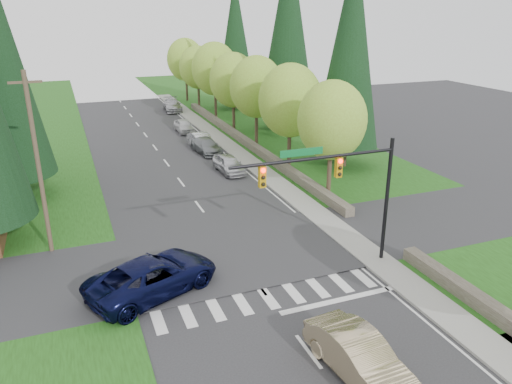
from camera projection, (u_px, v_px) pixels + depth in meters
ground at (298, 337)px, 20.77m from camera, size 120.00×120.00×0.00m
grass_east at (333, 167)px, 42.65m from camera, size 14.00×110.00×0.06m
cross_street at (235, 254)px, 27.76m from camera, size 120.00×8.00×0.10m
sidewalk_east at (258, 168)px, 42.31m from camera, size 1.80×80.00×0.13m
curb_east at (249, 169)px, 42.02m from camera, size 0.20×80.00×0.13m
stone_wall_north at (244, 141)px, 49.77m from camera, size 0.70×40.00×0.70m
traffic_signal at (341, 179)px, 24.45m from camera, size 8.70×0.37×6.80m
utility_pole at (38, 164)px, 26.22m from camera, size 1.60×0.24×10.00m
decid_tree_0 at (332, 120)px, 34.17m from camera, size 4.80×4.80×8.37m
decid_tree_1 at (290, 101)px, 40.25m from camera, size 5.20×5.20×8.80m
decid_tree_2 at (256, 87)px, 46.25m from camera, size 5.00×5.00×8.82m
decid_tree_3 at (233, 80)px, 52.49m from camera, size 5.00×5.00×8.55m
decid_tree_4 at (215, 69)px, 58.50m from camera, size 5.40×5.40×9.18m
decid_tree_5 at (198, 67)px, 64.72m from camera, size 4.80×4.80×8.30m
decid_tree_6 at (185, 60)px, 70.76m from camera, size 5.20×5.20×8.86m
conifer_e_a at (350, 49)px, 39.58m from camera, size 5.44×5.44×17.80m
conifer_e_b at (288, 28)px, 51.80m from camera, size 6.12×6.12×19.80m
conifer_e_c at (235, 37)px, 64.21m from camera, size 5.10×5.10×16.80m
sedan_champagne at (359, 356)px, 18.36m from camera, size 2.30×5.18×1.65m
suv_navy at (153, 276)px, 23.71m from camera, size 7.09×5.29×1.79m
parked_car_a at (229, 164)px, 41.16m from camera, size 1.95×4.34×1.45m
parked_car_b at (206, 146)px, 46.74m from camera, size 2.34×4.82×1.35m
parked_car_c at (201, 141)px, 48.25m from camera, size 1.95×4.53×1.45m
parked_car_d at (184, 126)px, 54.49m from camera, size 1.66×4.06×1.38m
parked_car_e at (173, 105)px, 65.55m from camera, size 2.64×5.46×1.53m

